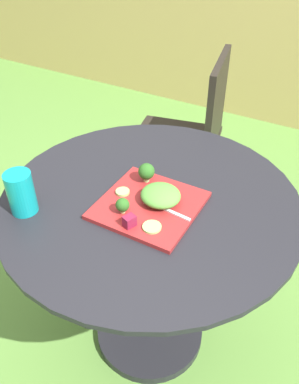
{
  "coord_description": "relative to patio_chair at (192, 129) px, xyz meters",
  "views": [
    {
      "loc": [
        0.47,
        -0.83,
        1.53
      ],
      "look_at": [
        0.01,
        -0.02,
        0.79
      ],
      "focal_mm": 37.11,
      "sensor_mm": 36.0,
      "label": 1
    }
  ],
  "objects": [
    {
      "name": "ground_plane",
      "position": [
        0.22,
        -0.82,
        -0.53
      ],
      "size": [
        12.0,
        12.0,
        0.0
      ],
      "primitive_type": "plane",
      "color": "#568438"
    },
    {
      "name": "patio_table",
      "position": [
        0.22,
        -0.82,
        -0.03
      ],
      "size": [
        0.94,
        0.94,
        0.75
      ],
      "color": "black",
      "rests_on": "ground_plane"
    },
    {
      "name": "patio_chair",
      "position": [
        0.0,
        0.0,
        0.0
      ],
      "size": [
        0.52,
        0.52,
        0.9
      ],
      "color": "black",
      "rests_on": "ground_plane"
    },
    {
      "name": "salad_plate",
      "position": [
        0.24,
        -0.86,
        0.23
      ],
      "size": [
        0.29,
        0.29,
        0.01
      ],
      "primitive_type": "cube",
      "color": "maroon",
      "rests_on": "patio_table"
    },
    {
      "name": "drinking_glass",
      "position": [
        -0.08,
        -1.06,
        0.28
      ],
      "size": [
        0.08,
        0.08,
        0.13
      ],
      "color": "#0F8C93",
      "rests_on": "patio_table"
    },
    {
      "name": "fork",
      "position": [
        0.28,
        -0.87,
        0.24
      ],
      "size": [
        0.15,
        0.03,
        0.0
      ],
      "color": "silver",
      "rests_on": "salad_plate"
    },
    {
      "name": "lettuce_mound",
      "position": [
        0.26,
        -0.84,
        0.26
      ],
      "size": [
        0.12,
        0.12,
        0.05
      ],
      "primitive_type": "ellipsoid",
      "color": "#519338",
      "rests_on": "salad_plate"
    },
    {
      "name": "broccoli_floret_0",
      "position": [
        0.19,
        -0.94,
        0.26
      ],
      "size": [
        0.04,
        0.04,
        0.05
      ],
      "color": "#99B770",
      "rests_on": "salad_plate"
    },
    {
      "name": "broccoli_floret_1",
      "position": [
        0.17,
        -0.77,
        0.27
      ],
      "size": [
        0.05,
        0.05,
        0.06
      ],
      "color": "#99B770",
      "rests_on": "salad_plate"
    },
    {
      "name": "cucumber_slice_0",
      "position": [
        0.14,
        -0.86,
        0.24
      ],
      "size": [
        0.04,
        0.04,
        0.01
      ],
      "primitive_type": "cylinder",
      "color": "#8EB766",
      "rests_on": "salad_plate"
    },
    {
      "name": "cucumber_slice_1",
      "position": [
        0.29,
        -0.95,
        0.24
      ],
      "size": [
        0.05,
        0.05,
        0.01
      ],
      "primitive_type": "cylinder",
      "color": "#8EB766",
      "rests_on": "salad_plate"
    },
    {
      "name": "beet_chunk_0",
      "position": [
        0.24,
        -0.97,
        0.25
      ],
      "size": [
        0.04,
        0.04,
        0.03
      ],
      "primitive_type": "cube",
      "rotation": [
        0.0,
        0.0,
        1.2
      ],
      "color": "maroon",
      "rests_on": "salad_plate"
    }
  ]
}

